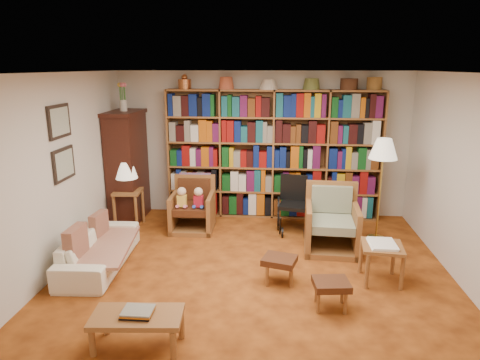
# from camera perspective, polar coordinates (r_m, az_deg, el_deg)

# --- Properties ---
(floor) EXTENTS (5.00, 5.00, 0.00)m
(floor) POSITION_cam_1_polar(r_m,az_deg,el_deg) (5.51, 1.80, -12.91)
(floor) COLOR #B25A1B
(floor) RESTS_ON ground
(ceiling) EXTENTS (5.00, 5.00, 0.00)m
(ceiling) POSITION_cam_1_polar(r_m,az_deg,el_deg) (4.87, 2.04, 14.09)
(ceiling) COLOR white
(ceiling) RESTS_ON wall_back
(wall_back) EXTENTS (5.00, 0.00, 5.00)m
(wall_back) POSITION_cam_1_polar(r_m,az_deg,el_deg) (7.48, 2.95, 4.76)
(wall_back) COLOR silver
(wall_back) RESTS_ON floor
(wall_front) EXTENTS (5.00, 0.00, 5.00)m
(wall_front) POSITION_cam_1_polar(r_m,az_deg,el_deg) (2.72, -1.01, -14.19)
(wall_front) COLOR silver
(wall_front) RESTS_ON floor
(wall_left) EXTENTS (0.00, 5.00, 5.00)m
(wall_left) POSITION_cam_1_polar(r_m,az_deg,el_deg) (5.74, -23.87, 0.33)
(wall_left) COLOR silver
(wall_left) RESTS_ON floor
(wall_right) EXTENTS (0.00, 5.00, 5.00)m
(wall_right) POSITION_cam_1_polar(r_m,az_deg,el_deg) (5.52, 28.82, -0.81)
(wall_right) COLOR silver
(wall_right) RESTS_ON floor
(bookshelf) EXTENTS (3.60, 0.30, 2.42)m
(bookshelf) POSITION_cam_1_polar(r_m,az_deg,el_deg) (7.32, 4.46, 3.88)
(bookshelf) COLOR brown
(bookshelf) RESTS_ON floor
(curio_cabinet) EXTENTS (0.50, 0.95, 2.40)m
(curio_cabinet) POSITION_cam_1_polar(r_m,az_deg,el_deg) (7.48, -14.77, 1.96)
(curio_cabinet) COLOR #39180F
(curio_cabinet) RESTS_ON floor
(framed_pictures) EXTENTS (0.03, 0.52, 0.97)m
(framed_pictures) POSITION_cam_1_polar(r_m,az_deg,el_deg) (5.91, -22.70, 4.58)
(framed_pictures) COLOR black
(framed_pictures) RESTS_ON wall_left
(sofa) EXTENTS (1.65, 0.71, 0.47)m
(sofa) POSITION_cam_1_polar(r_m,az_deg,el_deg) (6.00, -18.26, -8.75)
(sofa) COLOR #F2EACD
(sofa) RESTS_ON floor
(sofa_throw) EXTENTS (0.88, 1.43, 0.04)m
(sofa_throw) POSITION_cam_1_polar(r_m,az_deg,el_deg) (5.96, -17.86, -8.22)
(sofa_throw) COLOR beige
(sofa_throw) RESTS_ON sofa
(cushion_left) EXTENTS (0.15, 0.36, 0.35)m
(cushion_left) POSITION_cam_1_polar(r_m,az_deg,el_deg) (6.27, -18.29, -5.61)
(cushion_left) COLOR maroon
(cushion_left) RESTS_ON sofa
(cushion_right) EXTENTS (0.14, 0.42, 0.41)m
(cushion_right) POSITION_cam_1_polar(r_m,az_deg,el_deg) (5.68, -21.02, -8.03)
(cushion_right) COLOR maroon
(cushion_right) RESTS_ON sofa
(side_table_lamp) EXTENTS (0.47, 0.47, 0.61)m
(side_table_lamp) POSITION_cam_1_polar(r_m,az_deg,el_deg) (7.25, -14.67, -2.52)
(side_table_lamp) COLOR brown
(side_table_lamp) RESTS_ON floor
(table_lamp) EXTENTS (0.36, 0.36, 0.48)m
(table_lamp) POSITION_cam_1_polar(r_m,az_deg,el_deg) (7.12, -14.92, 1.17)
(table_lamp) COLOR gold
(table_lamp) RESTS_ON side_table_lamp
(armchair_leather) EXTENTS (0.69, 0.74, 0.86)m
(armchair_leather) POSITION_cam_1_polar(r_m,az_deg,el_deg) (7.01, -6.22, -3.61)
(armchair_leather) COLOR brown
(armchair_leather) RESTS_ON floor
(armchair_sage) EXTENTS (0.79, 0.81, 0.93)m
(armchair_sage) POSITION_cam_1_polar(r_m,az_deg,el_deg) (6.36, 12.01, -5.78)
(armchair_sage) COLOR brown
(armchair_sage) RESTS_ON floor
(wheelchair) EXTENTS (0.51, 0.71, 0.89)m
(wheelchair) POSITION_cam_1_polar(r_m,az_deg,el_deg) (6.93, 7.14, -3.41)
(wheelchair) COLOR black
(wheelchair) RESTS_ON floor
(floor_lamp) EXTENTS (0.41, 0.41, 1.56)m
(floor_lamp) POSITION_cam_1_polar(r_m,az_deg,el_deg) (6.58, 18.56, 3.43)
(floor_lamp) COLOR gold
(floor_lamp) RESTS_ON floor
(side_table_papers) EXTENTS (0.53, 0.53, 0.51)m
(side_table_papers) POSITION_cam_1_polar(r_m,az_deg,el_deg) (5.53, 18.41, -8.95)
(side_table_papers) COLOR brown
(side_table_papers) RESTS_ON floor
(footstool_a) EXTENTS (0.46, 0.42, 0.33)m
(footstool_a) POSITION_cam_1_polar(r_m,az_deg,el_deg) (5.31, 5.28, -10.83)
(footstool_a) COLOR #4E2A15
(footstool_a) RESTS_ON floor
(footstool_b) EXTENTS (0.42, 0.37, 0.32)m
(footstool_b) POSITION_cam_1_polar(r_m,az_deg,el_deg) (4.88, 12.06, -13.64)
(footstool_b) COLOR #4E2A15
(footstool_b) RESTS_ON floor
(coffee_table) EXTENTS (0.87, 0.49, 0.40)m
(coffee_table) POSITION_cam_1_polar(r_m,az_deg,el_deg) (4.29, -13.55, -17.57)
(coffee_table) COLOR brown
(coffee_table) RESTS_ON floor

